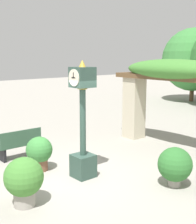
# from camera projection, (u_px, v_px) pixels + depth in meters

# --- Properties ---
(ground_plane) EXTENTS (60.00, 60.00, 0.00)m
(ground_plane) POSITION_uv_depth(u_px,v_px,m) (72.00, 177.00, 8.03)
(ground_plane) COLOR gray
(pedestal_clock) EXTENTS (0.52, 0.54, 2.99)m
(pedestal_clock) POSITION_uv_depth(u_px,v_px,m) (83.00, 125.00, 7.83)
(pedestal_clock) COLOR #2D473D
(pedestal_clock) RESTS_ON ground
(pergola) EXTENTS (4.67, 1.23, 2.97)m
(pergola) POSITION_uv_depth(u_px,v_px,m) (173.00, 85.00, 10.25)
(pergola) COLOR #BCB299
(pergola) RESTS_ON ground
(potted_plant_near_left) EXTENTS (0.72, 0.72, 0.94)m
(potted_plant_near_left) POSITION_uv_depth(u_px,v_px,m) (39.00, 152.00, 8.44)
(potted_plant_near_left) COLOR brown
(potted_plant_near_left) RESTS_ON ground
(potted_plant_near_right) EXTENTS (0.82, 0.82, 1.04)m
(potted_plant_near_right) POSITION_uv_depth(u_px,v_px,m) (24.00, 179.00, 6.43)
(potted_plant_near_right) COLOR gray
(potted_plant_near_right) RESTS_ON ground
(potted_plant_far_left) EXTENTS (0.82, 0.82, 0.96)m
(potted_plant_far_left) POSITION_uv_depth(u_px,v_px,m) (175.00, 165.00, 7.40)
(potted_plant_far_left) COLOR gray
(potted_plant_far_left) RESTS_ON ground
(park_bench) EXTENTS (0.42, 1.33, 0.89)m
(park_bench) POSITION_uv_depth(u_px,v_px,m) (20.00, 145.00, 9.46)
(park_bench) COLOR #2D4C38
(park_bench) RESTS_ON ground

